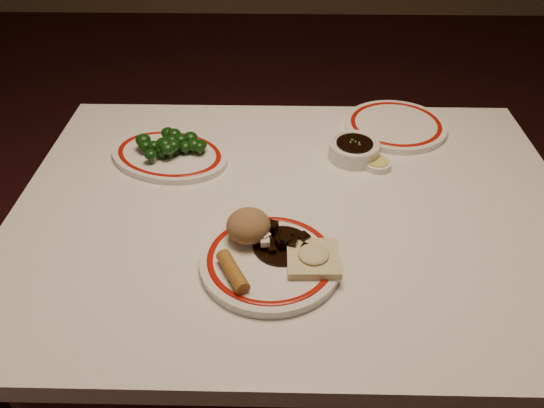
{
  "coord_description": "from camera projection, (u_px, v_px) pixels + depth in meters",
  "views": [
    {
      "loc": [
        -0.03,
        -0.89,
        1.45
      ],
      "look_at": [
        -0.05,
        -0.06,
        0.8
      ],
      "focal_mm": 35.0,
      "sensor_mm": 36.0,
      "label": 1
    }
  ],
  "objects": [
    {
      "name": "far_plate",
      "position": [
        396.0,
        125.0,
        1.38
      ],
      "size": [
        0.34,
        0.34,
        0.02
      ],
      "color": "white",
      "rests_on": "dining_table"
    },
    {
      "name": "broccoli_pile",
      "position": [
        171.0,
        143.0,
        1.26
      ],
      "size": [
        0.17,
        0.13,
        0.05
      ],
      "color": "#23471C",
      "rests_on": "broccoli_plate"
    },
    {
      "name": "ground",
      "position": [
        288.0,
        400.0,
        1.6
      ],
      "size": [
        7.0,
        7.0,
        0.0
      ],
      "primitive_type": "plane",
      "color": "black",
      "rests_on": "ground"
    },
    {
      "name": "sweet_sour_dish",
      "position": [
        352.0,
        154.0,
        1.28
      ],
      "size": [
        0.06,
        0.06,
        0.02
      ],
      "color": "white",
      "rests_on": "dining_table"
    },
    {
      "name": "rice_mound",
      "position": [
        249.0,
        226.0,
        1.0
      ],
      "size": [
        0.09,
        0.09,
        0.06
      ],
      "primitive_type": "ellipsoid",
      "color": "#926945",
      "rests_on": "main_plate"
    },
    {
      "name": "stirfry_heap",
      "position": [
        284.0,
        241.0,
        1.0
      ],
      "size": [
        0.11,
        0.11,
        0.03
      ],
      "color": "black",
      "rests_on": "main_plate"
    },
    {
      "name": "dining_table",
      "position": [
        293.0,
        237.0,
        1.19
      ],
      "size": [
        1.2,
        0.9,
        0.75
      ],
      "color": "white",
      "rests_on": "ground"
    },
    {
      "name": "spring_roll",
      "position": [
        233.0,
        271.0,
        0.93
      ],
      "size": [
        0.07,
        0.1,
        0.03
      ],
      "primitive_type": "cylinder",
      "rotation": [
        1.57,
        0.0,
        0.48
      ],
      "color": "#A56D28",
      "rests_on": "main_plate"
    },
    {
      "name": "soy_bowl",
      "position": [
        354.0,
        150.0,
        1.27
      ],
      "size": [
        0.12,
        0.12,
        0.04
      ],
      "color": "white",
      "rests_on": "dining_table"
    },
    {
      "name": "broccoli_plate",
      "position": [
        170.0,
        155.0,
        1.27
      ],
      "size": [
        0.35,
        0.33,
        0.02
      ],
      "color": "white",
      "rests_on": "dining_table"
    },
    {
      "name": "mustard_dish",
      "position": [
        378.0,
        164.0,
        1.24
      ],
      "size": [
        0.06,
        0.06,
        0.02
      ],
      "color": "white",
      "rests_on": "dining_table"
    },
    {
      "name": "main_plate",
      "position": [
        271.0,
        260.0,
        0.99
      ],
      "size": [
        0.33,
        0.33,
        0.02
      ],
      "color": "white",
      "rests_on": "dining_table"
    },
    {
      "name": "fried_wonton",
      "position": [
        313.0,
        257.0,
        0.97
      ],
      "size": [
        0.1,
        0.1,
        0.03
      ],
      "color": "beige",
      "rests_on": "main_plate"
    }
  ]
}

